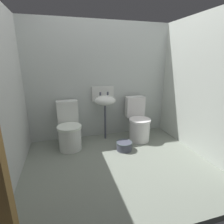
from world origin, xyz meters
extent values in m
cube|color=gray|center=(0.00, 0.00, -0.04)|extent=(3.06, 2.42, 0.08)
cube|color=#B7BFBB|center=(0.00, 1.06, 1.07)|extent=(3.06, 0.10, 2.13)
cube|color=beige|center=(-1.38, 0.10, 1.07)|extent=(0.10, 2.22, 2.13)
cube|color=#B8BFB6|center=(1.38, 0.10, 1.07)|extent=(0.10, 2.22, 2.13)
cylinder|color=white|center=(-0.64, 0.57, 0.19)|extent=(0.38, 0.38, 0.38)
cylinder|color=white|center=(-0.64, 0.57, 0.40)|extent=(0.41, 0.41, 0.04)
cube|color=white|center=(-0.65, 0.87, 0.58)|extent=(0.36, 0.18, 0.40)
cylinder|color=white|center=(0.63, 0.57, 0.19)|extent=(0.40, 0.40, 0.38)
cylinder|color=white|center=(0.63, 0.57, 0.40)|extent=(0.42, 0.42, 0.04)
cube|color=white|center=(0.64, 0.87, 0.58)|extent=(0.37, 0.20, 0.40)
cylinder|color=#444655|center=(0.03, 0.82, 0.33)|extent=(0.04, 0.04, 0.66)
ellipsoid|color=white|center=(0.03, 0.82, 0.75)|extent=(0.40, 0.32, 0.18)
cube|color=white|center=(0.03, 0.99, 0.85)|extent=(0.42, 0.04, 0.28)
cylinder|color=#444655|center=(-0.04, 0.88, 0.87)|extent=(0.04, 0.04, 0.06)
cylinder|color=#444655|center=(0.10, 0.88, 0.87)|extent=(0.04, 0.04, 0.06)
cylinder|color=#444655|center=(0.22, 0.29, 0.07)|extent=(0.26, 0.26, 0.14)
torus|color=#3F4D4F|center=(0.22, 0.29, 0.14)|extent=(0.27, 0.27, 0.02)
camera|label=1|loc=(-0.70, -2.22, 1.47)|focal=28.17mm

